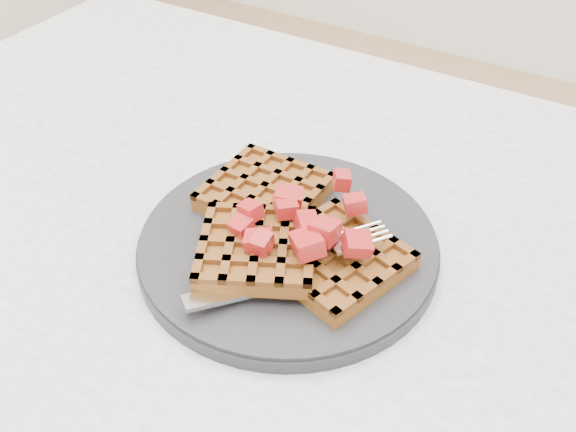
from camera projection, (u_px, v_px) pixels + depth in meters
The scene contains 5 objects.
table at pixel (321, 373), 0.60m from camera, with size 1.20×0.80×0.75m.
plate at pixel (288, 244), 0.55m from camera, with size 0.26×0.26×0.02m, color black.
waffles at pixel (286, 230), 0.54m from camera, with size 0.20×0.18×0.03m.
strawberry_pile at pixel (288, 203), 0.52m from camera, with size 0.15×0.15×0.02m, color #860205, non-canonical shape.
fork at pixel (304, 272), 0.50m from camera, with size 0.02×0.18×0.02m, color silver, non-canonical shape.
Camera 1 is at (0.16, -0.33, 1.13)m, focal length 40.00 mm.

